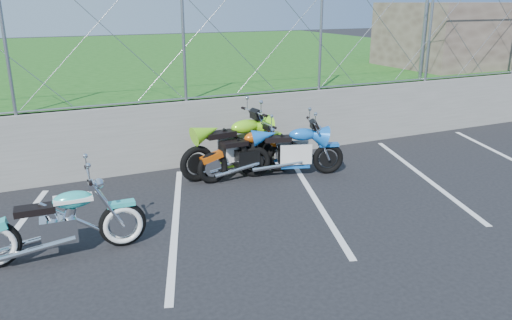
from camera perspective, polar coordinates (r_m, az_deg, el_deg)
name	(u,v)px	position (r m, az deg, el deg)	size (l,w,h in m)	color
ground	(197,249)	(6.78, -6.78, -10.09)	(90.00, 90.00, 0.00)	black
retaining_wall	(137,139)	(9.73, -13.46, 2.35)	(30.00, 0.22, 1.30)	slate
grass_field	(78,73)	(19.47, -19.68, 9.35)	(30.00, 20.00, 1.30)	#1B5015
stone_building	(470,34)	(16.67, 23.29, 13.09)	(5.00, 3.00, 1.80)	brown
chain_link_fence	(130,50)	(9.44, -14.18, 12.05)	(28.00, 0.03, 2.00)	gray
sign_pole	(426,16)	(13.18, 18.83, 15.32)	(0.08, 0.08, 3.00)	gray
parking_lines	(248,207)	(8.01, -0.87, -5.41)	(18.29, 4.31, 0.01)	silver
cruiser_turquoise	(62,225)	(6.84, -21.25, -6.97)	(2.16, 0.68, 1.07)	black
naked_orange	(249,155)	(9.24, -0.83, 0.57)	(1.99, 0.67, 0.99)	black
sportbike_green	(237,148)	(9.40, -2.23, 1.39)	(2.26, 0.80, 1.17)	black
sportbike_blue	(293,152)	(9.35, 4.30, 0.87)	(1.94, 0.80, 1.03)	black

